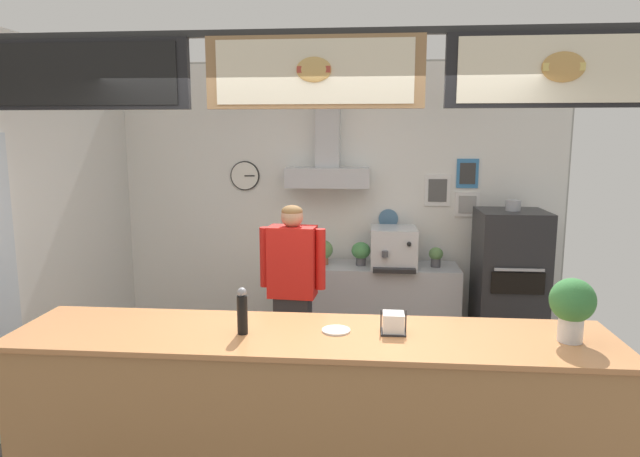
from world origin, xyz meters
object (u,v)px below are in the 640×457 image
potted_thyme (361,252)px  potted_rosemary (322,251)px  pizza_oven (509,286)px  potted_basil (436,256)px  shop_worker (293,300)px  napkin_holder (393,324)px  espresso_machine (393,247)px  condiment_plate (336,330)px  basil_vase (572,306)px  pepper_grinder (242,311)px

potted_thyme → potted_rosemary: (-0.39, 0.02, -0.00)m
pizza_oven → potted_basil: pizza_oven is taller
shop_worker → napkin_holder: size_ratio=11.16×
espresso_machine → condiment_plate: espresso_machine is taller
potted_thyme → potted_basil: 0.74m
potted_basil → basil_vase: bearing=-80.3°
shop_worker → potted_thyme: bearing=-108.0°
potted_basil → shop_worker: bearing=-135.6°
potted_thyme → basil_vase: size_ratio=0.68×
pizza_oven → shop_worker: (-1.95, -1.09, 0.14)m
shop_worker → espresso_machine: size_ratio=3.06×
pizza_oven → pepper_grinder: (-2.06, -2.38, 0.46)m
pizza_oven → potted_basil: (-0.68, 0.14, 0.26)m
espresso_machine → potted_basil: bearing=2.2°
pepper_grinder → basil_vase: basil_vase is taller
pepper_grinder → napkin_holder: size_ratio=1.83×
potted_basil → pepper_grinder: bearing=-118.6°
shop_worker → potted_rosemary: shop_worker is taller
shop_worker → condiment_plate: bearing=113.9°
potted_basil → pepper_grinder: (-1.37, -2.52, 0.20)m
potted_thyme → potted_basil: (0.74, -0.00, -0.03)m
potted_thyme → pepper_grinder: pepper_grinder is taller
pizza_oven → potted_rosemary: bearing=174.8°
potted_basil → condiment_plate: size_ratio=1.21×
pizza_oven → espresso_machine: pizza_oven is taller
potted_thyme → condiment_plate: (-0.11, -2.44, 0.05)m
potted_rosemary → pepper_grinder: size_ratio=0.93×
condiment_plate → basil_vase: basil_vase is taller
pepper_grinder → condiment_plate: bearing=9.2°
potted_rosemary → basil_vase: bearing=-58.0°
pizza_oven → napkin_holder: size_ratio=10.71×
pizza_oven → shop_worker: shop_worker is taller
shop_worker → basil_vase: size_ratio=4.70×
condiment_plate → basil_vase: (1.27, -0.04, 0.19)m
espresso_machine → pepper_grinder: 2.68m
condiment_plate → pepper_grinder: size_ratio=0.61×
basil_vase → pizza_oven: bearing=83.7°
potted_rosemary → condiment_plate: potted_rosemary is taller
potted_basil → potted_rosemary: (-1.14, 0.02, 0.03)m
potted_thyme → condiment_plate: 2.44m
basil_vase → napkin_holder: bearing=177.1°
espresso_machine → pizza_oven: bearing=-6.6°
basil_vase → potted_thyme: bearing=115.2°
shop_worker → espresso_machine: bearing=-119.8°
espresso_machine → basil_vase: bearing=-71.0°
espresso_machine → shop_worker: bearing=-124.6°
potted_thyme → napkin_holder: napkin_holder is taller
condiment_plate → pepper_grinder: 0.54m
basil_vase → shop_worker: bearing=143.8°
pizza_oven → potted_thyme: bearing=174.1°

